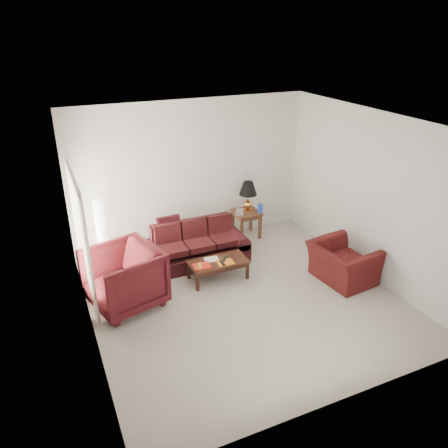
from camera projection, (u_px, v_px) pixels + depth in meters
name	position (u px, v px, depth m)	size (l,w,h in m)	color
floor	(244.00, 298.00, 7.52)	(5.00, 5.00, 0.00)	#C0B4A4
blinds	(80.00, 237.00, 7.26)	(0.10, 2.00, 2.16)	silver
sofa	(198.00, 245.00, 8.47)	(1.96, 0.84, 0.80)	black
throw_pillow	(169.00, 227.00, 8.52)	(0.45, 0.13, 0.45)	black
end_table	(246.00, 224.00, 9.59)	(0.55, 0.55, 0.60)	#50381B
table_lamp	(248.00, 196.00, 9.40)	(0.39, 0.39, 0.65)	gold
clock	(240.00, 212.00, 9.23)	(0.16, 0.06, 0.16)	silver
blue_canister	(260.00, 208.00, 9.38)	(0.11, 0.11, 0.17)	#1B37B5
picture_frame	(239.00, 206.00, 9.50)	(0.14, 0.02, 0.17)	silver
floor_lamp	(102.00, 234.00, 8.18)	(0.23, 0.23, 1.41)	silver
armchair_left	(124.00, 278.00, 7.15)	(1.09, 1.13, 1.02)	#440F13
armchair_right	(342.00, 263.00, 7.92)	(1.08, 0.95, 0.70)	#3F0E0E
coffee_table	(218.00, 270.00, 8.02)	(1.07, 0.54, 0.38)	black
magazine_red	(202.00, 266.00, 7.76)	(0.31, 0.23, 0.02)	red
magazine_white	(212.00, 259.00, 7.98)	(0.25, 0.19, 0.01)	white
magazine_orange	(225.00, 262.00, 7.87)	(0.29, 0.22, 0.02)	orange
remote_a	(222.00, 263.00, 7.82)	(0.05, 0.18, 0.02)	black
remote_b	(225.00, 259.00, 7.96)	(0.06, 0.19, 0.02)	black
yellow_glass	(199.00, 267.00, 7.65)	(0.06, 0.06, 0.11)	yellow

